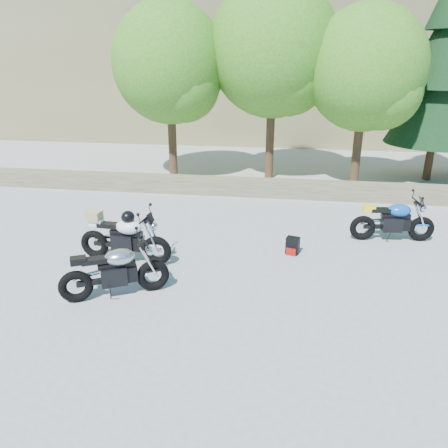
{
  "coord_description": "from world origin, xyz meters",
  "views": [
    {
      "loc": [
        1.43,
        -7.3,
        3.98
      ],
      "look_at": [
        0.2,
        1.0,
        0.75
      ],
      "focal_mm": 35.0,
      "sensor_mm": 36.0,
      "label": 1
    }
  ],
  "objects": [
    {
      "name": "ground",
      "position": [
        0.0,
        0.0,
        0.0
      ],
      "size": [
        90.0,
        90.0,
        0.0
      ],
      "primitive_type": "plane",
      "color": "gray",
      "rests_on": "ground"
    },
    {
      "name": "stone_wall",
      "position": [
        0.0,
        5.5,
        0.25
      ],
      "size": [
        22.0,
        0.55,
        0.5
      ],
      "primitive_type": "cube",
      "color": "brown",
      "rests_on": "ground"
    },
    {
      "name": "hillside",
      "position": [
        3.0,
        28.0,
        7.5
      ],
      "size": [
        80.0,
        30.0,
        15.0
      ],
      "primitive_type": "cube",
      "color": "#6D6443",
      "rests_on": "ground"
    },
    {
      "name": "tree_decid_left",
      "position": [
        -2.39,
        7.14,
        3.63
      ],
      "size": [
        3.67,
        3.67,
        5.62
      ],
      "color": "#382314",
      "rests_on": "ground"
    },
    {
      "name": "tree_decid_mid",
      "position": [
        0.91,
        7.54,
        4.04
      ],
      "size": [
        4.08,
        4.08,
        6.24
      ],
      "color": "#382314",
      "rests_on": "ground"
    },
    {
      "name": "tree_decid_right",
      "position": [
        3.71,
        6.94,
        3.5
      ],
      "size": [
        3.54,
        3.54,
        5.41
      ],
      "color": "#382314",
      "rests_on": "ground"
    },
    {
      "name": "conifer_near",
      "position": [
        6.2,
        8.2,
        3.68
      ],
      "size": [
        3.17,
        3.17,
        7.06
      ],
      "color": "#382314",
      "rests_on": "ground"
    },
    {
      "name": "silver_bike",
      "position": [
        -1.44,
        -0.85,
        0.47
      ],
      "size": [
        1.78,
        0.98,
        0.96
      ],
      "rotation": [
        0.0,
        0.0,
        0.46
      ],
      "color": "black",
      "rests_on": "ground"
    },
    {
      "name": "white_bike",
      "position": [
        -1.8,
        0.52,
        0.54
      ],
      "size": [
        2.0,
        0.63,
        1.11
      ],
      "rotation": [
        0.0,
        0.0,
        -0.08
      ],
      "color": "black",
      "rests_on": "ground"
    },
    {
      "name": "blue_bike",
      "position": [
        3.89,
        2.46,
        0.47
      ],
      "size": [
        1.91,
        0.61,
        0.96
      ],
      "rotation": [
        0.0,
        0.0,
        0.1
      ],
      "color": "black",
      "rests_on": "ground"
    },
    {
      "name": "backpack",
      "position": [
        1.63,
        1.39,
        0.18
      ],
      "size": [
        0.32,
        0.29,
        0.37
      ],
      "rotation": [
        0.0,
        0.0,
        -0.27
      ],
      "color": "black",
      "rests_on": "ground"
    }
  ]
}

